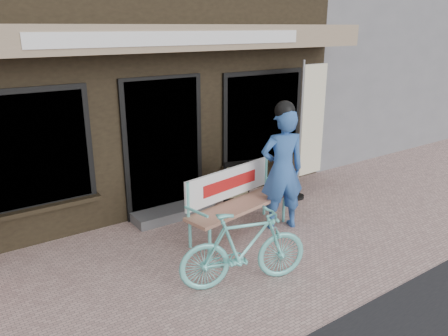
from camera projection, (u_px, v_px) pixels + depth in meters
ground at (238, 263)px, 5.61m from camera, size 70.00×70.00×0.00m
storefront at (90, 21)px, 8.57m from camera, size 7.00×6.77×6.00m
neighbor_right_near at (353, 29)px, 13.65m from camera, size 10.00×7.00×5.60m
bench at (235, 196)px, 6.30m from camera, size 1.82×0.76×0.96m
person at (282, 167)px, 6.35m from camera, size 0.77×0.63×1.92m
bicycle at (244, 248)px, 5.03m from camera, size 1.60×0.88×0.92m
nobori_cream at (310, 128)px, 7.49m from camera, size 0.70×0.27×2.39m
menu_stand at (237, 186)px, 7.06m from camera, size 0.43×0.20×0.85m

